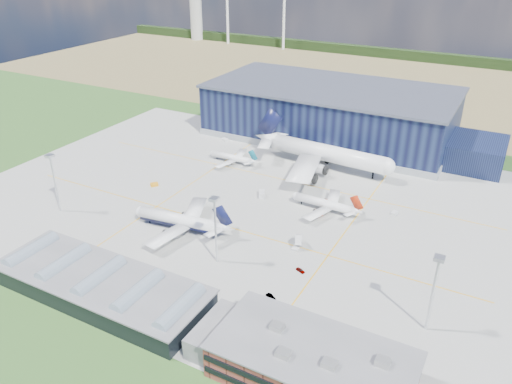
{
  "coord_description": "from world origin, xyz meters",
  "views": [
    {
      "loc": [
        83.62,
        -139.92,
        91.78
      ],
      "look_at": [
        3.3,
        8.66,
        6.01
      ],
      "focal_mm": 35.0,
      "sensor_mm": 36.0,
      "label": 1
    }
  ],
  "objects_px": {
    "gse_cart_a": "(394,213)",
    "gse_cart_b": "(225,140)",
    "light_mast_east": "(435,282)",
    "airliner_regional": "(231,154)",
    "airliner_red": "(324,199)",
    "airstair": "(298,242)",
    "gse_tug_a": "(147,272)",
    "car_a": "(300,270)",
    "gse_tug_b": "(154,185)",
    "airliner_navy": "(178,214)",
    "ops_building": "(312,364)",
    "airliner_widebody": "(328,145)",
    "car_b": "(271,297)",
    "gse_van_b": "(262,194)",
    "light_mast_center": "(215,220)",
    "hangar": "(335,115)",
    "light_mast_west": "(53,174)"
  },
  "relations": [
    {
      "from": "gse_van_b",
      "to": "car_a",
      "type": "relative_size",
      "value": 1.54
    },
    {
      "from": "airliner_navy",
      "to": "airliner_widebody",
      "type": "distance_m",
      "value": 79.36
    },
    {
      "from": "light_mast_west",
      "to": "gse_van_b",
      "type": "distance_m",
      "value": 78.58
    },
    {
      "from": "light_mast_east",
      "to": "airliner_regional",
      "type": "height_order",
      "value": "light_mast_east"
    },
    {
      "from": "light_mast_east",
      "to": "gse_cart_b",
      "type": "bearing_deg",
      "value": 142.18
    },
    {
      "from": "hangar",
      "to": "gse_tug_a",
      "type": "distance_m",
      "value": 141.44
    },
    {
      "from": "gse_tug_a",
      "to": "gse_cart_b",
      "type": "distance_m",
      "value": 114.65
    },
    {
      "from": "gse_van_b",
      "to": "airstair",
      "type": "bearing_deg",
      "value": -69.4
    },
    {
      "from": "car_a",
      "to": "airstair",
      "type": "bearing_deg",
      "value": 48.91
    },
    {
      "from": "light_mast_east",
      "to": "airliner_widebody",
      "type": "xyz_separation_m",
      "value": [
        -60.65,
        85.0,
        -4.25
      ]
    },
    {
      "from": "airliner_red",
      "to": "car_b",
      "type": "xyz_separation_m",
      "value": [
        6.01,
        -55.75,
        -4.19
      ]
    },
    {
      "from": "light_mast_west",
      "to": "gse_van_b",
      "type": "xyz_separation_m",
      "value": [
        61.61,
        46.61,
        -14.33
      ]
    },
    {
      "from": "ops_building",
      "to": "airstair",
      "type": "relative_size",
      "value": 8.67
    },
    {
      "from": "car_b",
      "to": "car_a",
      "type": "bearing_deg",
      "value": 14.12
    },
    {
      "from": "gse_van_b",
      "to": "gse_cart_b",
      "type": "distance_m",
      "value": 64.02
    },
    {
      "from": "airstair",
      "to": "gse_cart_b",
      "type": "bearing_deg",
      "value": 115.0
    },
    {
      "from": "airliner_navy",
      "to": "gse_van_b",
      "type": "bearing_deg",
      "value": -117.85
    },
    {
      "from": "light_mast_west",
      "to": "airliner_regional",
      "type": "bearing_deg",
      "value": 64.35
    },
    {
      "from": "airliner_widebody",
      "to": "car_b",
      "type": "bearing_deg",
      "value": -74.54
    },
    {
      "from": "light_mast_center",
      "to": "gse_cart_a",
      "type": "height_order",
      "value": "light_mast_center"
    },
    {
      "from": "airliner_widebody",
      "to": "car_a",
      "type": "distance_m",
      "value": 80.93
    },
    {
      "from": "car_a",
      "to": "light_mast_east",
      "type": "bearing_deg",
      "value": -78.78
    },
    {
      "from": "airliner_widebody",
      "to": "car_b",
      "type": "height_order",
      "value": "airliner_widebody"
    },
    {
      "from": "gse_tug_b",
      "to": "gse_cart_b",
      "type": "relative_size",
      "value": 0.95
    },
    {
      "from": "ops_building",
      "to": "light_mast_east",
      "type": "xyz_separation_m",
      "value": [
        19.99,
        30.0,
        10.64
      ]
    },
    {
      "from": "car_a",
      "to": "car_b",
      "type": "xyz_separation_m",
      "value": [
        -2.3,
        -15.74,
        0.01
      ]
    },
    {
      "from": "airliner_navy",
      "to": "gse_cart_b",
      "type": "bearing_deg",
      "value": -75.95
    },
    {
      "from": "airstair",
      "to": "car_b",
      "type": "bearing_deg",
      "value": -102.34
    },
    {
      "from": "airliner_widebody",
      "to": "car_a",
      "type": "xyz_separation_m",
      "value": [
        21.32,
        -77.34,
        -10.65
      ]
    },
    {
      "from": "gse_van_b",
      "to": "car_a",
      "type": "bearing_deg",
      "value": -74.73
    },
    {
      "from": "airliner_red",
      "to": "gse_van_b",
      "type": "xyz_separation_m",
      "value": [
        -25.75,
        -1.06,
        -3.63
      ]
    },
    {
      "from": "light_mast_east",
      "to": "gse_tug_a",
      "type": "height_order",
      "value": "light_mast_east"
    },
    {
      "from": "light_mast_east",
      "to": "airstair",
      "type": "relative_size",
      "value": 4.33
    },
    {
      "from": "gse_tug_a",
      "to": "gse_cart_a",
      "type": "xyz_separation_m",
      "value": [
        56.98,
        73.15,
        -0.2
      ]
    },
    {
      "from": "hangar",
      "to": "light_mast_center",
      "type": "relative_size",
      "value": 6.3
    },
    {
      "from": "gse_tug_b",
      "to": "car_b",
      "type": "relative_size",
      "value": 0.93
    },
    {
      "from": "gse_tug_b",
      "to": "gse_cart_a",
      "type": "xyz_separation_m",
      "value": [
        94.19,
        23.32,
        -0.06
      ]
    },
    {
      "from": "light_mast_center",
      "to": "gse_tug_a",
      "type": "distance_m",
      "value": 26.38
    },
    {
      "from": "ops_building",
      "to": "airliner_widebody",
      "type": "relative_size",
      "value": 0.67
    },
    {
      "from": "airliner_red",
      "to": "airstair",
      "type": "bearing_deg",
      "value": 96.37
    },
    {
      "from": "airliner_regional",
      "to": "car_b",
      "type": "xyz_separation_m",
      "value": [
        59.76,
        -78.08,
        -3.63
      ]
    },
    {
      "from": "ops_building",
      "to": "car_b",
      "type": "distance_m",
      "value": 31.1
    },
    {
      "from": "airliner_red",
      "to": "gse_cart_b",
      "type": "bearing_deg",
      "value": -29.72
    },
    {
      "from": "light_mast_east",
      "to": "gse_van_b",
      "type": "xyz_separation_m",
      "value": [
        -73.39,
        46.61,
        -14.33
      ]
    },
    {
      "from": "gse_cart_a",
      "to": "gse_cart_b",
      "type": "xyz_separation_m",
      "value": [
        -95.47,
        34.85,
        0.09
      ]
    },
    {
      "from": "airliner_regional",
      "to": "car_b",
      "type": "relative_size",
      "value": 7.74
    },
    {
      "from": "hangar",
      "to": "gse_cart_a",
      "type": "xyz_separation_m",
      "value": [
        49.13,
        -67.66,
        -11.0
      ]
    },
    {
      "from": "airliner_navy",
      "to": "ops_building",
      "type": "bearing_deg",
      "value": 142.09
    },
    {
      "from": "ops_building",
      "to": "light_mast_center",
      "type": "distance_m",
      "value": 55.13
    },
    {
      "from": "airliner_regional",
      "to": "gse_cart_a",
      "type": "height_order",
      "value": "airliner_regional"
    }
  ]
}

